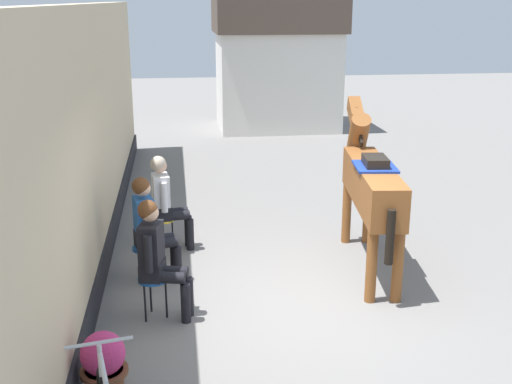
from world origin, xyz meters
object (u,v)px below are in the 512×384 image
Objects in this scene: seated_visitor_middle at (150,224)px; saddled_horse_center at (370,183)px; seated_visitor_far at (166,198)px; seated_visitor_near at (157,254)px; flower_planter_near at (104,364)px.

seated_visitor_middle is 0.46× the size of saddled_horse_center.
seated_visitor_far is at bearing 79.89° from seated_visitor_middle.
seated_visitor_near reaches higher than flower_planter_near.
flower_planter_near is (-0.46, -1.46, -0.44)m from seated_visitor_near.
seated_visitor_near is at bearing 72.34° from flower_planter_near.
saddled_horse_center reaches higher than seated_visitor_near.
flower_planter_near is (-3.21, -2.61, -0.82)m from saddled_horse_center.
seated_visitor_near is at bearing -157.21° from saddled_horse_center.
seated_visitor_middle is 1.08m from seated_visitor_far.
seated_visitor_near is at bearing -83.19° from seated_visitor_middle.
seated_visitor_near is at bearing -92.05° from seated_visitor_far.
saddled_horse_center is at bearing 22.79° from seated_visitor_near.
seated_visitor_middle is 2.17× the size of flower_planter_near.
seated_visitor_far is 2.17× the size of flower_planter_near.
saddled_horse_center is (2.68, -0.88, 0.38)m from seated_visitor_far.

